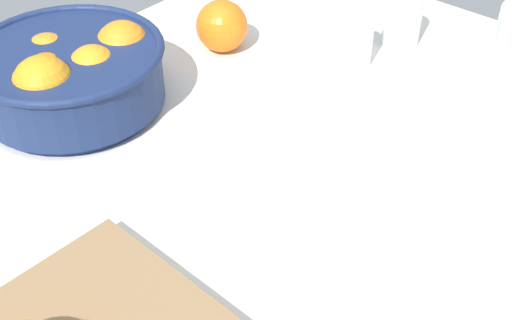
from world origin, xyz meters
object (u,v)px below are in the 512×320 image
(fruit_bowl, at_px, (71,73))
(second_glass, at_px, (402,21))
(juice_glass, at_px, (349,39))
(loose_orange_0, at_px, (222,26))

(fruit_bowl, height_order, second_glass, fruit_bowl)
(second_glass, bearing_deg, fruit_bowl, 151.20)
(fruit_bowl, height_order, juice_glass, fruit_bowl)
(fruit_bowl, distance_m, loose_orange_0, 0.26)
(loose_orange_0, bearing_deg, fruit_bowl, 169.68)
(fruit_bowl, bearing_deg, second_glass, -28.80)
(juice_glass, height_order, second_glass, second_glass)
(fruit_bowl, relative_size, loose_orange_0, 3.26)
(juice_glass, relative_size, second_glass, 0.98)
(juice_glass, bearing_deg, loose_orange_0, 118.68)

